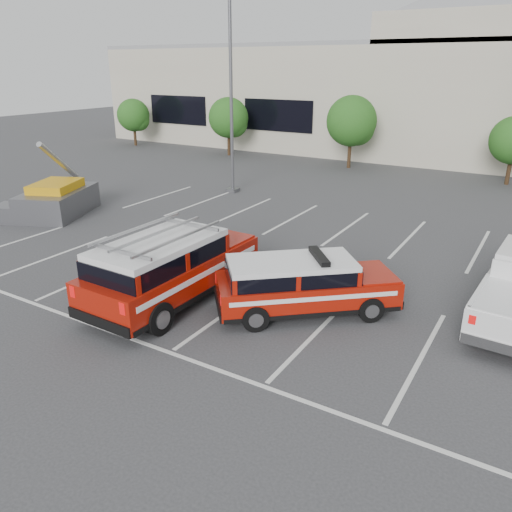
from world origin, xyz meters
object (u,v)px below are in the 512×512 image
Objects in this scene: tree_left at (230,119)px; fire_chief_suv at (303,289)px; light_pole_left at (231,95)px; convention_building at (463,92)px; tree_far_left at (135,116)px; tree_mid_left at (353,123)px; utility_rig at (54,200)px; ladder_suv at (171,272)px.

tree_left is 27.10m from fire_chief_suv.
light_pole_left reaches higher than tree_left.
convention_building reaches higher than tree_far_left.
tree_left reaches higher than fire_chief_suv.
tree_mid_left is 19.97m from utility_rig.
tree_mid_left reaches higher than tree_far_left.
fire_chief_suv is (9.84, -11.16, -4.46)m from light_pole_left.
convention_building reaches higher than light_pole_left.
ladder_suv reaches higher than fire_chief_suv.
convention_building reaches higher than fire_chief_suv.
tree_far_left reaches higher than fire_chief_suv.
tree_far_left is (-25.09, -9.82, -2.22)m from convention_building.
fire_chief_suv is (26.75, -21.21, -1.78)m from tree_far_left.
ladder_suv is at bearing -82.36° from tree_mid_left.
tree_mid_left is 22.84m from ladder_suv.
tree_mid_left is (10.00, 0.00, 0.27)m from tree_left.
tree_far_left is 34.19m from fire_chief_suv.
tree_left is 0.89× the size of utility_rig.
utility_rig is (-4.64, -8.22, -4.48)m from light_pole_left.
light_pole_left is at bearing 117.21° from ladder_suv.
light_pole_left is (-3.09, -10.05, 2.14)m from tree_mid_left.
tree_left is at bearing 124.52° from light_pole_left.
tree_far_left is at bearing -158.63° from convention_building.
tree_mid_left is 0.47× the size of light_pole_left.
convention_building reaches higher than tree_mid_left.
tree_left is at bearing -146.95° from convention_building.
ladder_suv is at bearing -59.98° from tree_left.
tree_left reaches higher than ladder_suv.
convention_building is 31.33m from fire_chief_suv.
tree_mid_left is (20.00, 0.00, 0.54)m from tree_far_left.
convention_building is 11.19m from tree_mid_left.
ladder_suv is at bearing -93.66° from convention_building.
ladder_suv is (3.02, -22.54, -2.12)m from tree_mid_left.
tree_far_left reaches higher than utility_rig.
ladder_suv is (23.02, -22.54, -1.58)m from tree_far_left.
tree_left is (-15.09, -9.82, -1.95)m from convention_building.
tree_mid_left is 0.98× the size of utility_rig.
light_pole_left is 2.04× the size of fire_chief_suv.
light_pole_left is (6.91, -10.05, 2.41)m from tree_left.
tree_mid_left is at bearing 0.00° from tree_far_left.
light_pole_left is at bearing -112.39° from convention_building.
tree_left is at bearing 121.16° from ladder_suv.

